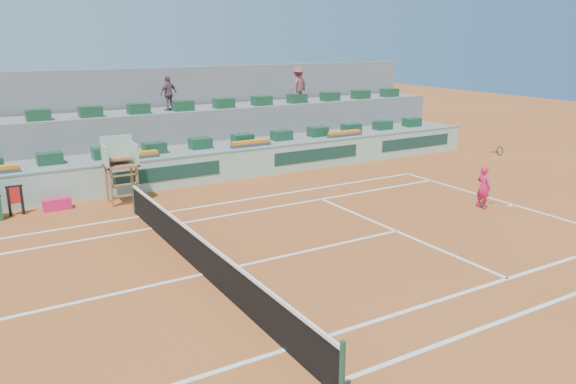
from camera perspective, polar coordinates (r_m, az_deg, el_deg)
ground at (r=14.44m, az=-8.69°, el=-8.28°), size 90.00×90.00×0.00m
seating_tier_lower at (r=24.09m, az=-18.48°, el=2.25°), size 36.00×4.00×1.20m
seating_tier_upper at (r=25.50m, az=-19.42°, el=4.47°), size 36.00×2.40×2.60m
stadium_back_wall at (r=26.91m, az=-20.30°, el=6.87°), size 36.00×0.40×4.40m
player_bag at (r=20.98m, az=-22.42°, el=-1.13°), size 0.92×0.41×0.41m
spectator_mid at (r=25.78m, az=-12.03°, el=9.78°), size 0.98×0.70×1.54m
spectator_right at (r=28.25m, az=1.04°, el=10.81°), size 1.30×1.02×1.77m
court_lines at (r=14.44m, az=-8.69°, el=-8.26°), size 23.89×11.09×0.01m
tennis_net at (r=14.24m, az=-8.77°, el=-6.34°), size 0.10×11.97×1.10m
advertising_hoarding at (r=21.99m, az=-17.15°, el=1.25°), size 36.00×0.34×1.26m
umpire_chair at (r=20.84m, az=-16.74°, el=3.09°), size 1.10×0.90×2.40m
seat_row_lower at (r=23.07m, az=-18.15°, el=3.81°), size 32.90×0.60×0.44m
seat_row_upper at (r=24.69m, az=-19.44°, el=7.72°), size 32.90×0.60×0.44m
flower_planters at (r=22.04m, az=-21.45°, el=2.76°), size 26.80×0.36×0.28m
towel_rack at (r=20.77m, az=-25.98°, el=-0.55°), size 0.53×0.09×1.03m
tennis_player at (r=20.57m, az=19.26°, el=0.49°), size 0.37×0.84×2.28m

